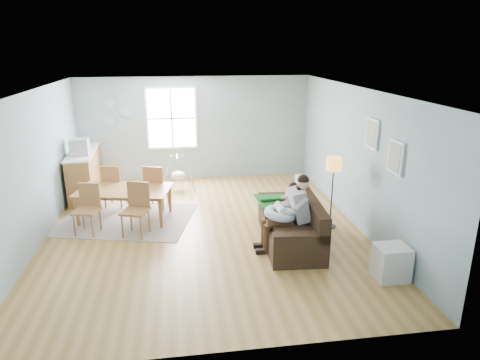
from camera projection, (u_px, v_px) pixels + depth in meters
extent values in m
cube|color=olive|center=(206.00, 232.00, 8.36)|extent=(8.40, 9.40, 0.08)
cube|color=white|center=(202.00, 72.00, 7.44)|extent=(8.40, 9.40, 0.60)
cube|color=#79919E|center=(193.00, 121.00, 12.33)|extent=(8.40, 0.08, 3.90)
cube|color=#79919E|center=(241.00, 311.00, 3.54)|extent=(8.40, 0.08, 3.90)
cube|color=#79919E|center=(413.00, 156.00, 8.51)|extent=(0.08, 9.40, 3.90)
cube|color=white|center=(172.00, 118.00, 11.04)|extent=(1.32, 0.06, 1.62)
cube|color=white|center=(172.00, 118.00, 11.01)|extent=(1.20, 0.02, 1.50)
cube|color=white|center=(172.00, 118.00, 11.00)|extent=(1.20, 0.03, 0.04)
cube|color=white|center=(172.00, 118.00, 11.00)|extent=(0.04, 0.03, 1.50)
cube|color=white|center=(396.00, 157.00, 6.81)|extent=(0.04, 0.44, 0.54)
cube|color=slate|center=(394.00, 157.00, 6.81)|extent=(0.01, 0.36, 0.46)
cube|color=white|center=(372.00, 134.00, 7.60)|extent=(0.04, 0.44, 0.54)
cube|color=slate|center=(371.00, 134.00, 7.60)|extent=(0.01, 0.36, 0.46)
cylinder|color=#96ABB4|center=(110.00, 104.00, 10.71)|extent=(0.24, 0.02, 0.24)
cylinder|color=#96ABB4|center=(125.00, 111.00, 10.82)|extent=(0.26, 0.02, 0.26)
cylinder|color=#96ABB4|center=(110.00, 120.00, 10.82)|extent=(0.28, 0.02, 0.28)
cube|color=black|center=(289.00, 230.00, 7.83)|extent=(1.07, 2.20, 0.43)
cube|color=black|center=(310.00, 208.00, 7.73)|extent=(0.36, 2.15, 0.44)
cube|color=black|center=(301.00, 238.00, 6.82)|extent=(0.93, 0.27, 0.16)
cube|color=black|center=(281.00, 197.00, 8.66)|extent=(0.93, 0.27, 0.16)
cube|color=#145823|center=(283.00, 200.00, 8.41)|extent=(1.01, 0.84, 0.04)
cube|color=tan|center=(300.00, 190.00, 8.21)|extent=(0.21, 0.53, 0.51)
cube|color=gray|center=(299.00, 205.00, 7.38)|extent=(0.35, 0.44, 0.59)
sphere|color=#ECB790|center=(303.00, 183.00, 7.27)|extent=(0.22, 0.22, 0.22)
sphere|color=black|center=(303.00, 180.00, 7.25)|extent=(0.21, 0.21, 0.21)
cylinder|color=#341F13|center=(280.00, 223.00, 7.30)|extent=(0.45, 0.16, 0.16)
cylinder|color=#341F13|center=(277.00, 218.00, 7.51)|extent=(0.45, 0.16, 0.16)
cylinder|color=#341F13|center=(267.00, 239.00, 7.36)|extent=(0.13, 0.13, 0.53)
cylinder|color=#341F13|center=(265.00, 234.00, 7.56)|extent=(0.13, 0.13, 0.53)
cube|color=black|center=(262.00, 251.00, 7.42)|extent=(0.24, 0.10, 0.08)
cube|color=black|center=(260.00, 246.00, 7.62)|extent=(0.24, 0.10, 0.08)
torus|color=silver|center=(280.00, 214.00, 7.39)|extent=(0.60, 0.59, 0.23)
cylinder|color=silver|center=(280.00, 209.00, 7.36)|extent=(0.17, 0.33, 0.14)
sphere|color=#ECB790|center=(278.00, 204.00, 7.53)|extent=(0.12, 0.12, 0.12)
cube|color=silver|center=(291.00, 201.00, 7.87)|extent=(0.28, 0.30, 0.37)
sphere|color=#ECB790|center=(293.00, 188.00, 7.79)|extent=(0.17, 0.17, 0.17)
sphere|color=black|center=(293.00, 187.00, 7.78)|extent=(0.17, 0.17, 0.17)
cylinder|color=#D93580|center=(278.00, 210.00, 7.86)|extent=(0.32, 0.15, 0.09)
cylinder|color=#D93580|center=(278.00, 208.00, 8.00)|extent=(0.32, 0.15, 0.09)
cylinder|color=#D93580|center=(270.00, 219.00, 7.92)|extent=(0.08, 0.08, 0.30)
cylinder|color=#D93580|center=(270.00, 216.00, 8.06)|extent=(0.08, 0.08, 0.30)
cylinder|color=black|center=(330.00, 226.00, 8.51)|extent=(0.25, 0.25, 0.03)
cylinder|color=black|center=(332.00, 197.00, 8.32)|extent=(0.03, 0.03, 1.25)
cylinder|color=#FEA735|center=(334.00, 164.00, 8.12)|extent=(0.29, 0.29, 0.25)
cube|color=silver|center=(391.00, 263.00, 6.56)|extent=(0.49, 0.44, 0.54)
cube|color=black|center=(378.00, 264.00, 6.52)|extent=(0.03, 0.37, 0.43)
cube|color=#9F9991|center=(126.00, 219.00, 8.86)|extent=(3.02, 2.56, 0.01)
imported|color=olive|center=(125.00, 205.00, 8.77)|extent=(2.03, 1.38, 0.65)
cube|color=brown|center=(86.00, 211.00, 8.07)|extent=(0.53, 0.53, 0.04)
cube|color=brown|center=(90.00, 195.00, 8.18)|extent=(0.41, 0.15, 0.47)
cylinder|color=brown|center=(75.00, 226.00, 7.99)|extent=(0.04, 0.04, 0.46)
cylinder|color=brown|center=(92.00, 226.00, 7.95)|extent=(0.04, 0.04, 0.46)
cylinder|color=brown|center=(83.00, 218.00, 8.32)|extent=(0.04, 0.04, 0.46)
cylinder|color=brown|center=(100.00, 219.00, 8.28)|extent=(0.04, 0.04, 0.46)
cube|color=brown|center=(135.00, 211.00, 7.98)|extent=(0.58, 0.58, 0.04)
cube|color=brown|center=(138.00, 194.00, 8.09)|extent=(0.42, 0.19, 0.50)
cylinder|color=brown|center=(122.00, 227.00, 7.91)|extent=(0.04, 0.04, 0.49)
cylinder|color=brown|center=(141.00, 228.00, 7.84)|extent=(0.04, 0.04, 0.49)
cylinder|color=brown|center=(131.00, 219.00, 8.26)|extent=(0.04, 0.04, 0.49)
cylinder|color=brown|center=(149.00, 221.00, 8.19)|extent=(0.04, 0.04, 0.49)
cube|color=brown|center=(115.00, 186.00, 9.46)|extent=(0.54, 0.54, 0.04)
cube|color=brown|center=(110.00, 177.00, 9.19)|extent=(0.42, 0.14, 0.49)
cylinder|color=brown|center=(127.00, 194.00, 9.68)|extent=(0.04, 0.04, 0.47)
cylinder|color=brown|center=(111.00, 193.00, 9.72)|extent=(0.04, 0.04, 0.47)
cylinder|color=brown|center=(121.00, 199.00, 9.34)|extent=(0.04, 0.04, 0.47)
cylinder|color=brown|center=(105.00, 199.00, 9.38)|extent=(0.04, 0.04, 0.47)
cube|color=brown|center=(157.00, 187.00, 9.37)|extent=(0.56, 0.56, 0.04)
cube|color=brown|center=(153.00, 178.00, 9.10)|extent=(0.42, 0.16, 0.49)
cylinder|color=brown|center=(168.00, 195.00, 9.60)|extent=(0.04, 0.04, 0.48)
cylinder|color=brown|center=(152.00, 194.00, 9.64)|extent=(0.04, 0.04, 0.48)
cylinder|color=brown|center=(163.00, 200.00, 9.25)|extent=(0.04, 0.04, 0.48)
cylinder|color=brown|center=(147.00, 200.00, 9.30)|extent=(0.04, 0.04, 0.48)
cube|color=olive|center=(85.00, 174.00, 10.17)|extent=(0.62, 1.92, 1.05)
cube|color=silver|center=(82.00, 152.00, 10.01)|extent=(0.66, 1.96, 0.04)
cube|color=#A4A4A9|center=(80.00, 147.00, 9.61)|extent=(0.41, 0.39, 0.37)
cube|color=black|center=(71.00, 147.00, 9.57)|extent=(0.04, 0.31, 0.26)
cylinder|color=#A4A4A9|center=(177.00, 157.00, 10.46)|extent=(0.05, 0.48, 0.04)
ellipsoid|color=silver|center=(178.00, 175.00, 10.60)|extent=(0.35, 0.35, 0.21)
cylinder|color=#A4A4A9|center=(178.00, 166.00, 10.53)|extent=(0.01, 0.01, 0.38)
cylinder|color=#A4A4A9|center=(167.00, 176.00, 10.29)|extent=(0.29, 0.32, 0.84)
cylinder|color=#A4A4A9|center=(189.00, 175.00, 10.37)|extent=(0.31, 0.30, 0.84)
cylinder|color=#A4A4A9|center=(167.00, 170.00, 10.79)|extent=(0.31, 0.30, 0.84)
cylinder|color=#A4A4A9|center=(188.00, 169.00, 10.88)|extent=(0.29, 0.32, 0.84)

